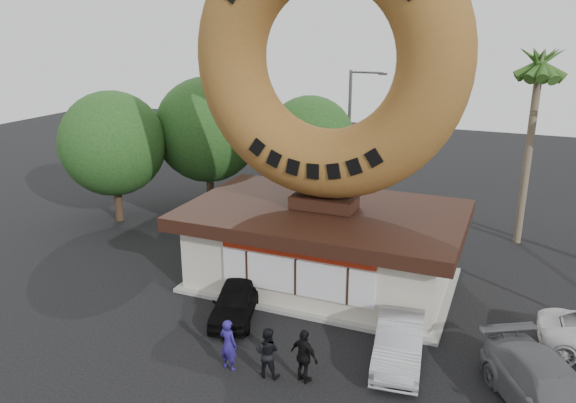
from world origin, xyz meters
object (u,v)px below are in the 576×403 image
at_px(car_black, 235,301).
at_px(donut_shop, 323,243).
at_px(person_left, 228,344).
at_px(car_silver, 399,341).
at_px(giant_donut, 327,59).
at_px(street_lamp, 351,133).
at_px(person_center, 267,352).
at_px(person_right, 304,356).
at_px(car_grey, 550,393).

bearing_deg(car_black, donut_shop, 46.88).
xyz_separation_m(person_left, car_silver, (4.87, 2.56, -0.17)).
bearing_deg(donut_shop, giant_donut, 90.00).
relative_size(street_lamp, person_center, 4.84).
bearing_deg(person_right, giant_donut, -54.42).
bearing_deg(street_lamp, car_silver, -67.34).
xyz_separation_m(giant_donut, car_black, (-2.02, -4.07, -8.56)).
height_order(street_lamp, car_grey, street_lamp).
height_order(car_silver, car_grey, car_grey).
height_order(donut_shop, giant_donut, giant_donut).
height_order(donut_shop, person_left, donut_shop).
bearing_deg(giant_donut, person_right, -75.30).
height_order(person_left, car_black, person_left).
height_order(person_center, car_grey, person_center).
distance_m(street_lamp, person_left, 17.50).
bearing_deg(car_silver, person_center, -153.37).
relative_size(street_lamp, person_left, 4.62).
height_order(person_left, person_center, person_left).
xyz_separation_m(giant_donut, person_right, (1.78, -6.79, -8.32)).
height_order(street_lamp, car_black, street_lamp).
height_order(car_black, car_grey, car_grey).
relative_size(person_right, car_grey, 0.34).
xyz_separation_m(car_silver, car_grey, (4.40, -1.15, 0.06)).
xyz_separation_m(person_right, car_silver, (2.43, 2.26, -0.19)).
relative_size(person_center, car_grey, 0.32).
bearing_deg(giant_donut, car_black, -116.46).
bearing_deg(car_grey, street_lamp, 93.88).
xyz_separation_m(person_center, car_silver, (3.59, 2.43, -0.13)).
xyz_separation_m(donut_shop, person_right, (1.78, -6.77, -0.89)).
distance_m(street_lamp, person_center, 17.52).
relative_size(street_lamp, car_black, 2.14).
xyz_separation_m(person_center, car_black, (-2.65, 2.89, -0.19)).
bearing_deg(giant_donut, person_center, -84.88).
bearing_deg(car_grey, person_left, 158.77).
relative_size(donut_shop, person_right, 6.38).
bearing_deg(person_right, car_black, -14.69).
xyz_separation_m(street_lamp, car_black, (-0.17, -14.07, -3.85)).
distance_m(person_left, car_black, 3.32).
height_order(street_lamp, person_left, street_lamp).
distance_m(person_left, car_grey, 9.38).
distance_m(street_lamp, car_grey, 19.22).
bearing_deg(donut_shop, person_center, -84.87).
xyz_separation_m(person_right, car_black, (-3.80, 2.72, -0.24)).
height_order(person_right, car_grey, person_right).
xyz_separation_m(donut_shop, car_silver, (4.21, -4.51, -1.07)).
bearing_deg(donut_shop, street_lamp, 100.50).
bearing_deg(street_lamp, person_left, -86.00).
bearing_deg(car_grey, person_center, 159.24).
bearing_deg(donut_shop, person_left, -95.35).
bearing_deg(person_left, car_silver, -140.92).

